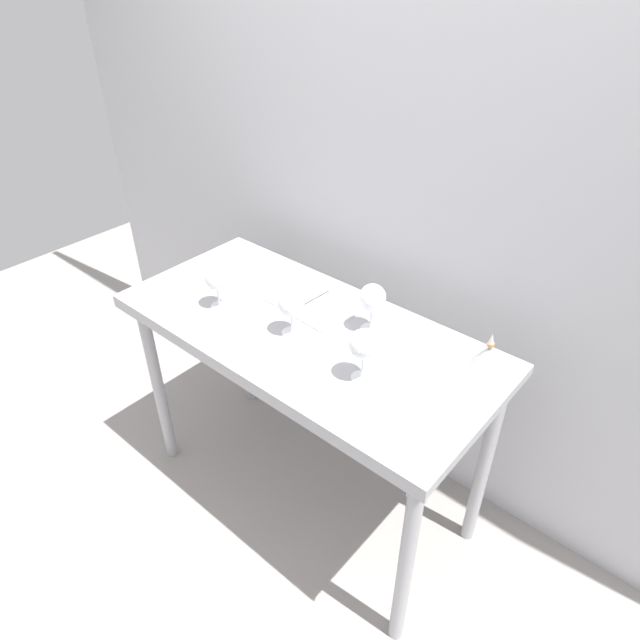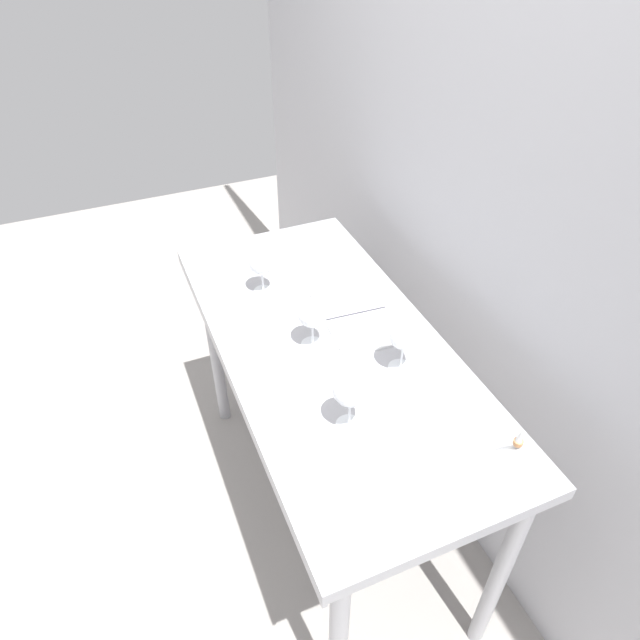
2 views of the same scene
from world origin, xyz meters
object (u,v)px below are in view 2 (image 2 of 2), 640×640
wine_glass_near_right (350,391)px  open_notebook (355,315)px  wine_glass_near_left (261,263)px  wine_glass_far_right (404,335)px  wine_glass_near_center (312,314)px  tasting_sheet_upper (315,268)px  decanter_funnel (514,454)px  tasting_sheet_lower (429,420)px

wine_glass_near_right → open_notebook: size_ratio=0.50×
wine_glass_near_right → wine_glass_near_left: size_ratio=1.12×
wine_glass_far_right → wine_glass_near_center: bearing=-134.5°
wine_glass_near_right → wine_glass_near_center: wine_glass_near_right is taller
tasting_sheet_upper → decanter_funnel: size_ratio=2.20×
wine_glass_near_right → wine_glass_near_center: (-0.33, 0.03, -0.01)m
wine_glass_far_right → wine_glass_near_center: size_ratio=1.06×
wine_glass_near_center → wine_glass_far_right: bearing=45.5°
tasting_sheet_upper → tasting_sheet_lower: size_ratio=1.03×
wine_glass_far_right → tasting_sheet_lower: size_ratio=0.68×
wine_glass_near_left → tasting_sheet_upper: size_ratio=0.59×
wine_glass_near_left → open_notebook: size_ratio=0.45×
wine_glass_far_right → tasting_sheet_lower: 0.24m
decanter_funnel → wine_glass_near_right: bearing=-129.9°
wine_glass_near_right → open_notebook: 0.48m
open_notebook → tasting_sheet_lower: (0.47, -0.01, -0.00)m
wine_glass_near_center → tasting_sheet_lower: bearing=23.3°
tasting_sheet_upper → tasting_sheet_lower: same height
wine_glass_near_right → wine_glass_far_right: bearing=120.5°
wine_glass_far_right → decanter_funnel: 0.42m
wine_glass_far_right → wine_glass_near_center: wine_glass_far_right is taller
tasting_sheet_upper → wine_glass_near_center: bearing=-45.3°
open_notebook → decanter_funnel: (0.67, 0.10, 0.04)m
wine_glass_near_left → wine_glass_near_center: bearing=9.2°
open_notebook → decanter_funnel: decanter_funnel is taller
open_notebook → decanter_funnel: size_ratio=2.90×
decanter_funnel → tasting_sheet_upper: bearing=-173.0°
wine_glass_near_right → tasting_sheet_lower: size_ratio=0.69×
wine_glass_near_center → open_notebook: size_ratio=0.47×
wine_glass_near_right → tasting_sheet_lower: (0.07, 0.20, -0.13)m
wine_glass_near_center → decanter_funnel: size_ratio=1.35×
wine_glass_far_right → wine_glass_near_right: 0.27m
wine_glass_near_center → wine_glass_near_left: wine_glass_near_center is taller
open_notebook → wine_glass_near_right: bearing=-23.8°
wine_glass_near_center → tasting_sheet_upper: 0.43m
wine_glass_near_center → tasting_sheet_lower: size_ratio=0.64×
wine_glass_near_right → decanter_funnel: size_ratio=1.46×
tasting_sheet_upper → decanter_funnel: 0.98m
wine_glass_near_center → open_notebook: (-0.08, 0.18, -0.12)m
wine_glass_near_right → tasting_sheet_lower: 0.25m
wine_glass_near_left → tasting_sheet_lower: (0.71, 0.22, -0.11)m
wine_glass_near_center → decanter_funnel: wine_glass_near_center is taller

